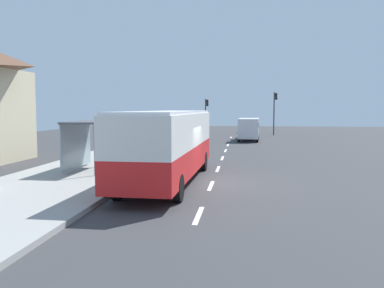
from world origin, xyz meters
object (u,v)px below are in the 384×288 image
object	(u,v)px
white_van	(249,128)
traffic_light_near_side	(275,107)
sedan_far	(249,131)
traffic_light_far_side	(206,111)
bus	(168,142)
sedan_near	(248,127)
recycling_bin_yellow	(133,159)
bus_shelter	(86,132)
recycling_bin_blue	(130,160)
recycling_bin_red	(126,162)
recycling_bin_green	(137,157)

from	to	relation	value
white_van	traffic_light_near_side	world-z (taller)	traffic_light_near_side
sedan_far	traffic_light_near_side	xyz separation A→B (m)	(3.20, 5.62, 2.72)
traffic_light_far_side	white_van	bearing A→B (deg)	-62.83
bus	sedan_near	xyz separation A→B (m)	(4.01, 39.15, -1.05)
recycling_bin_yellow	bus_shelter	bearing A→B (deg)	-155.58
bus	recycling_bin_blue	size ratio (longest dim) A/B	11.65
sedan_near	recycling_bin_red	world-z (taller)	sedan_near
sedan_near	recycling_bin_blue	xyz separation A→B (m)	(-6.50, -36.52, -0.14)
sedan_near	traffic_light_far_side	xyz separation A→B (m)	(-5.40, -4.02, 2.25)
traffic_light_near_side	recycling_bin_green	bearing A→B (deg)	-107.74
sedan_far	recycling_bin_red	distance (m)	27.56
traffic_light_near_side	bus	bearing A→B (deg)	-101.86
recycling_bin_blue	traffic_light_near_side	world-z (taller)	traffic_light_near_side
white_van	recycling_bin_green	xyz separation A→B (m)	(-6.40, -20.79, -0.69)
sedan_near	traffic_light_near_side	xyz separation A→B (m)	(3.20, -4.82, 2.72)
recycling_bin_green	bus_shelter	bearing A→B (deg)	-142.39
recycling_bin_red	recycling_bin_green	xyz separation A→B (m)	(0.00, 2.10, 0.00)
traffic_light_far_side	bus_shelter	xyz separation A→B (m)	(-3.32, -32.81, -0.94)
white_van	traffic_light_near_side	distance (m)	10.30
sedan_far	recycling_bin_blue	size ratio (longest dim) A/B	4.64
traffic_light_near_side	traffic_light_far_side	distance (m)	8.64
sedan_near	traffic_light_near_side	bearing A→B (deg)	-56.45
bus	traffic_light_far_side	distance (m)	35.18
bus	recycling_bin_yellow	bearing A→B (deg)	126.81
recycling_bin_red	traffic_light_near_side	size ratio (longest dim) A/B	0.18
traffic_light_near_side	traffic_light_far_side	bearing A→B (deg)	174.68
sedan_far	recycling_bin_green	world-z (taller)	sedan_far
bus	recycling_bin_red	distance (m)	3.36
bus	recycling_bin_red	size ratio (longest dim) A/B	11.65
sedan_near	bus_shelter	world-z (taller)	bus_shelter
traffic_light_far_side	recycling_bin_blue	bearing A→B (deg)	-91.95
bus	white_van	xyz separation A→B (m)	(3.91, 24.81, -0.50)
sedan_far	traffic_light_far_side	xyz separation A→B (m)	(-5.39, 6.42, 2.25)
white_van	recycling_bin_red	distance (m)	23.77
recycling_bin_yellow	traffic_light_far_side	size ratio (longest dim) A/B	0.21
bus	recycling_bin_blue	bearing A→B (deg)	133.47
bus	sedan_near	bearing A→B (deg)	84.15
white_van	sedan_near	distance (m)	14.35
traffic_light_near_side	recycling_bin_red	bearing A→B (deg)	-106.66
traffic_light_near_side	bus_shelter	xyz separation A→B (m)	(-11.91, -32.01, -1.42)
sedan_near	recycling_bin_yellow	distance (m)	36.41
recycling_bin_red	traffic_light_far_side	distance (m)	33.31
sedan_near	recycling_bin_red	xyz separation A→B (m)	(-6.50, -37.22, -0.14)
traffic_light_near_side	sedan_far	bearing A→B (deg)	-119.62
recycling_bin_red	sedan_near	bearing A→B (deg)	80.09
recycling_bin_yellow	recycling_bin_green	bearing A→B (deg)	90.00
sedan_far	traffic_light_near_side	distance (m)	7.02
bus	recycling_bin_green	xyz separation A→B (m)	(-2.49, 4.02, -1.19)
sedan_far	recycling_bin_blue	world-z (taller)	sedan_far
sedan_near	sedan_far	size ratio (longest dim) A/B	1.00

